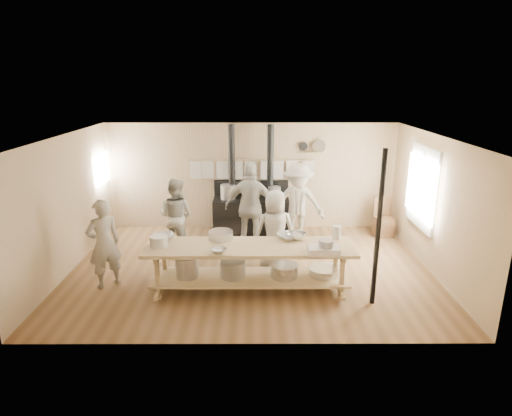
# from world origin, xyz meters

# --- Properties ---
(ground) EXTENTS (7.00, 7.00, 0.00)m
(ground) POSITION_xyz_m (0.00, 0.00, 0.00)
(ground) COLOR brown
(ground) RESTS_ON ground
(room_shell) EXTENTS (7.00, 7.00, 7.00)m
(room_shell) POSITION_xyz_m (0.00, 0.00, 1.62)
(room_shell) COLOR tan
(room_shell) RESTS_ON ground
(window_right) EXTENTS (0.09, 1.50, 1.65)m
(window_right) POSITION_xyz_m (3.47, 0.60, 1.50)
(window_right) COLOR beige
(window_right) RESTS_ON ground
(left_opening) EXTENTS (0.00, 0.90, 0.90)m
(left_opening) POSITION_xyz_m (-3.45, 2.00, 1.60)
(left_opening) COLOR white
(left_opening) RESTS_ON ground
(stove) EXTENTS (1.90, 0.75, 2.60)m
(stove) POSITION_xyz_m (-0.01, 2.12, 0.52)
(stove) COLOR black
(stove) RESTS_ON ground
(towel_rail) EXTENTS (3.00, 0.04, 0.47)m
(towel_rail) POSITION_xyz_m (-0.00, 2.40, 1.55)
(towel_rail) COLOR tan
(towel_rail) RESTS_ON ground
(back_wall_shelf) EXTENTS (0.63, 0.14, 0.32)m
(back_wall_shelf) POSITION_xyz_m (1.46, 2.43, 2.00)
(back_wall_shelf) COLOR tan
(back_wall_shelf) RESTS_ON ground
(prep_table) EXTENTS (3.60, 0.90, 0.85)m
(prep_table) POSITION_xyz_m (-0.01, -0.90, 0.52)
(prep_table) COLOR tan
(prep_table) RESTS_ON ground
(support_post) EXTENTS (0.08, 0.08, 2.60)m
(support_post) POSITION_xyz_m (2.05, -1.35, 1.30)
(support_post) COLOR black
(support_post) RESTS_ON ground
(cook_far_left) EXTENTS (0.71, 0.67, 1.62)m
(cook_far_left) POSITION_xyz_m (-2.58, -0.71, 0.81)
(cook_far_left) COLOR #A9A595
(cook_far_left) RESTS_ON ground
(cook_left) EXTENTS (0.94, 0.83, 1.62)m
(cook_left) POSITION_xyz_m (-1.59, 0.88, 0.81)
(cook_left) COLOR #A9A595
(cook_left) RESTS_ON ground
(cook_center) EXTENTS (0.85, 0.62, 1.59)m
(cook_center) POSITION_xyz_m (0.47, 0.00, 0.80)
(cook_center) COLOR #A9A595
(cook_center) RESTS_ON ground
(cook_right) EXTENTS (1.21, 0.66, 1.95)m
(cook_right) POSITION_xyz_m (0.01, 0.95, 0.98)
(cook_right) COLOR #A9A595
(cook_right) RESTS_ON ground
(cook_by_window) EXTENTS (1.20, 0.69, 1.85)m
(cook_by_window) POSITION_xyz_m (1.04, 1.39, 0.92)
(cook_by_window) COLOR #A9A595
(cook_by_window) RESTS_ON ground
(chair) EXTENTS (0.43, 0.43, 0.90)m
(chair) POSITION_xyz_m (3.15, 1.88, 0.27)
(chair) COLOR #533621
(chair) RESTS_ON ground
(bowl_white_a) EXTENTS (0.47, 0.47, 0.09)m
(bowl_white_a) POSITION_xyz_m (-1.55, -0.57, 0.90)
(bowl_white_a) COLOR silver
(bowl_white_a) RESTS_ON prep_table
(bowl_steel_a) EXTENTS (0.37, 0.37, 0.08)m
(bowl_steel_a) POSITION_xyz_m (-0.51, -1.23, 0.89)
(bowl_steel_a) COLOR silver
(bowl_steel_a) RESTS_ON prep_table
(bowl_white_b) EXTENTS (0.51, 0.51, 0.09)m
(bowl_white_b) POSITION_xyz_m (0.69, -0.57, 0.90)
(bowl_white_b) COLOR silver
(bowl_white_b) RESTS_ON prep_table
(bowl_steel_b) EXTENTS (0.51, 0.51, 0.11)m
(bowl_steel_b) POSITION_xyz_m (0.82, -0.57, 0.91)
(bowl_steel_b) COLOR silver
(bowl_steel_b) RESTS_ON prep_table
(roasting_pan) EXTENTS (0.51, 0.34, 0.11)m
(roasting_pan) POSITION_xyz_m (1.21, -1.23, 0.91)
(roasting_pan) COLOR #B2B2B7
(roasting_pan) RESTS_ON prep_table
(mixing_bowl_large) EXTENTS (0.48, 0.48, 0.14)m
(mixing_bowl_large) POSITION_xyz_m (-0.52, -0.57, 0.92)
(mixing_bowl_large) COLOR silver
(mixing_bowl_large) RESTS_ON prep_table
(bucket_galv) EXTENTS (0.28, 0.28, 0.23)m
(bucket_galv) POSITION_xyz_m (1.26, -1.23, 0.97)
(bucket_galv) COLOR gray
(bucket_galv) RESTS_ON prep_table
(deep_bowl_enamel) EXTENTS (0.39, 0.39, 0.19)m
(deep_bowl_enamel) POSITION_xyz_m (-1.55, -0.93, 0.94)
(deep_bowl_enamel) COLOR silver
(deep_bowl_enamel) RESTS_ON prep_table
(pitcher) EXTENTS (0.16, 0.16, 0.24)m
(pitcher) POSITION_xyz_m (1.55, -0.57, 0.97)
(pitcher) COLOR silver
(pitcher) RESTS_ON prep_table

